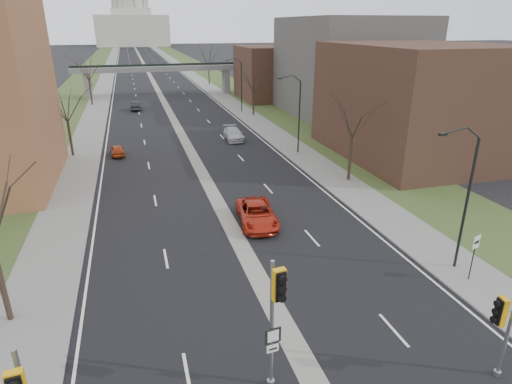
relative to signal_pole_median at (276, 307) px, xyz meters
name	(u,v)px	position (x,y,z in m)	size (l,w,h in m)	color
ground	(315,384)	(1.72, -0.16, -4.07)	(700.00, 700.00, 0.00)	black
road_surface	(145,67)	(1.72, 149.84, -4.06)	(20.00, 600.00, 0.01)	black
median_strip	(145,67)	(1.72, 149.84, -4.07)	(1.20, 600.00, 0.02)	gray
sidewalk_right	(179,66)	(13.72, 149.84, -4.01)	(4.00, 600.00, 0.12)	gray
sidewalk_left	(110,67)	(-10.28, 149.84, -4.01)	(4.00, 600.00, 0.12)	gray
grass_verge_right	(196,65)	(19.72, 149.84, -4.02)	(8.00, 600.00, 0.10)	#30451F
grass_verge_left	(92,68)	(-16.28, 149.84, -4.02)	(8.00, 600.00, 0.10)	#30451F
commercial_block_near	(417,102)	(25.72, 27.84, 1.93)	(16.00, 20.00, 12.00)	#442C1F
commercial_block_mid	(348,67)	(29.72, 51.84, 3.43)	(18.00, 22.00, 15.00)	#52504B
commercial_block_far	(276,73)	(23.72, 69.84, 0.93)	(14.00, 14.00, 10.00)	#442C1F
pedestrian_bridge	(159,72)	(1.72, 79.84, 0.78)	(34.00, 3.00, 6.45)	slate
capitol	(131,18)	(1.72, 319.84, 14.53)	(48.00, 42.00, 55.75)	beige
streetlight_near	(463,160)	(12.71, 5.84, 2.89)	(2.61, 0.20, 8.70)	black
streetlight_mid	(293,92)	(12.71, 31.84, 2.89)	(2.61, 0.20, 8.70)	black
streetlight_far	(236,70)	(12.71, 57.84, 2.89)	(2.61, 0.20, 8.70)	black
tree_left_b	(64,101)	(-11.28, 37.84, 2.16)	(6.75, 6.75, 8.81)	#382B21
tree_left_c	(87,66)	(-11.28, 71.84, 2.97)	(7.65, 7.65, 9.99)	#382B21
tree_right_a	(354,111)	(14.72, 21.84, 2.57)	(7.20, 7.20, 9.40)	#382B21
tree_right_b	(253,79)	(14.72, 54.84, 1.75)	(6.30, 6.30, 8.22)	#382B21
tree_right_c	(208,55)	(14.72, 94.84, 2.97)	(7.65, 7.65, 9.99)	#382B21
signal_pole_median	(276,307)	(0.00, 0.00, 0.00)	(0.67, 0.96, 5.84)	gray
speed_limit_sign	(475,250)	(13.31, 4.41, -2.02)	(0.59, 0.21, 2.81)	black
car_left_near	(117,150)	(-6.42, 36.76, -3.45)	(1.46, 3.62, 1.23)	#A23812
car_left_far	(136,106)	(-3.61, 64.77, -3.31)	(1.60, 4.58, 1.51)	black
car_right_near	(257,214)	(3.72, 15.20, -3.28)	(2.60, 5.65, 1.57)	#B32513
car_right_mid	(233,134)	(7.85, 40.05, -3.32)	(2.11, 5.19, 1.51)	#B0B0B8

